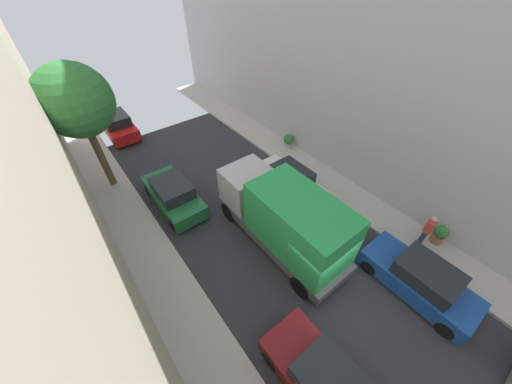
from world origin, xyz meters
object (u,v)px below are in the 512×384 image
object	(u,v)px
parked_car_right_3	(289,181)
potted_plant_1	(440,234)
pedestrian	(427,230)
parked_car_left_4	(118,125)
parked_car_left_3	(173,195)
delivery_truck	(284,218)
street_tree_0	(75,102)
parked_car_right_2	(420,279)
potted_plant_0	(288,140)

from	to	relation	value
parked_car_right_3	potted_plant_1	bearing A→B (deg)	-66.82
pedestrian	parked_car_left_4	bearing A→B (deg)	112.68
parked_car_left_3	pedestrian	xyz separation A→B (m)	(7.61, -9.20, 0.35)
delivery_truck	street_tree_0	xyz separation A→B (m)	(-4.79, 8.95, 3.17)
parked_car_right_3	potted_plant_1	size ratio (longest dim) A/B	4.45
pedestrian	street_tree_0	distance (m)	16.54
parked_car_left_3	delivery_truck	world-z (taller)	delivery_truck
street_tree_0	potted_plant_1	size ratio (longest dim) A/B	6.90
parked_car_right_2	pedestrian	xyz separation A→B (m)	(2.21, 0.99, 0.35)
parked_car_right_3	potted_plant_0	bearing A→B (deg)	47.34
parked_car_left_4	parked_car_left_3	bearing A→B (deg)	-90.00
potted_plant_0	street_tree_0	bearing A→B (deg)	162.03
parked_car_left_3	pedestrian	size ratio (longest dim) A/B	2.44
parked_car_right_2	potted_plant_1	xyz separation A→B (m)	(2.89, 0.59, -0.08)
parked_car_left_3	potted_plant_0	distance (m)	8.27
parked_car_left_3	parked_car_left_4	bearing A→B (deg)	90.00
parked_car_left_4	parked_car_right_3	world-z (taller)	same
parked_car_left_4	street_tree_0	distance (m)	7.17
pedestrian	potted_plant_1	size ratio (longest dim) A/B	1.82
parked_car_right_2	potted_plant_0	distance (m)	10.84
pedestrian	street_tree_0	world-z (taller)	street_tree_0
parked_car_right_3	potted_plant_0	distance (m)	4.24
parked_car_left_4	delivery_truck	bearing A→B (deg)	-79.34
pedestrian	street_tree_0	xyz separation A→B (m)	(-9.70, 12.82, 3.88)
parked_car_right_2	delivery_truck	size ratio (longest dim) A/B	0.64
parked_car_left_3	parked_car_right_2	size ratio (longest dim) A/B	1.00
parked_car_left_3	street_tree_0	world-z (taller)	street_tree_0
parked_car_left_4	parked_car_right_3	distance (m)	13.04
delivery_truck	street_tree_0	bearing A→B (deg)	118.15
parked_car_right_3	delivery_truck	bearing A→B (deg)	-137.54
delivery_truck	street_tree_0	world-z (taller)	street_tree_0
delivery_truck	street_tree_0	size ratio (longest dim) A/B	1.01
parked_car_left_3	parked_car_right_2	bearing A→B (deg)	-62.08
parked_car_right_2	delivery_truck	world-z (taller)	delivery_truck
parked_car_left_4	potted_plant_1	distance (m)	20.38
parked_car_left_4	delivery_truck	distance (m)	14.63
street_tree_0	pedestrian	bearing A→B (deg)	-52.89
parked_car_right_2	parked_car_right_3	xyz separation A→B (m)	(0.00, 7.34, 0.00)
parked_car_right_3	delivery_truck	size ratio (longest dim) A/B	0.64
parked_car_left_3	parked_car_right_3	xyz separation A→B (m)	(5.40, -2.85, 0.00)
potted_plant_1	parked_car_left_4	bearing A→B (deg)	114.00
delivery_truck	pedestrian	size ratio (longest dim) A/B	3.84
parked_car_right_2	street_tree_0	bearing A→B (deg)	118.46
parked_car_left_4	street_tree_0	world-z (taller)	street_tree_0
parked_car_left_4	street_tree_0	bearing A→B (deg)	-111.15
parked_car_right_3	street_tree_0	xyz separation A→B (m)	(-7.49, 6.47, 4.24)
parked_car_right_3	street_tree_0	bearing A→B (deg)	139.15
potted_plant_0	delivery_truck	bearing A→B (deg)	-134.92
parked_car_right_2	parked_car_right_3	bearing A→B (deg)	90.00
delivery_truck	pedestrian	distance (m)	6.30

